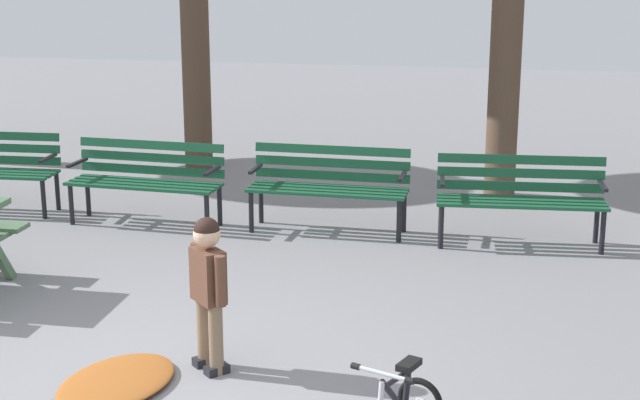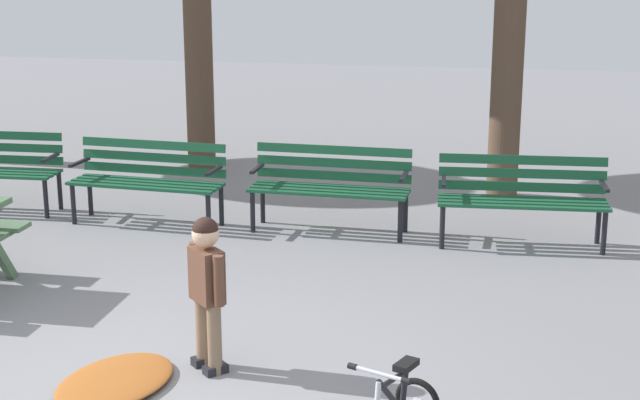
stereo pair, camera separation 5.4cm
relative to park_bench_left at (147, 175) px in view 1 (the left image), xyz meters
The scene contains 6 objects.
ground 4.06m from the park_bench_left, 70.72° to the right, with size 36.00×36.00×0.00m, color gray.
park_bench_left is the anchor object (origin of this frame).
park_bench_right 1.90m from the park_bench_left, ahead, with size 1.61×0.49×0.85m.
park_bench_far_right 3.79m from the park_bench_left, ahead, with size 1.63×0.58×0.85m.
child_standing 3.75m from the park_bench_left, 62.44° to the right, with size 0.32×0.31×1.08m.
leaf_pile 3.92m from the park_bench_left, 71.89° to the right, with size 0.93×0.65×0.07m, color #9E5623.
Camera 1 is at (2.33, -5.29, 2.78)m, focal length 53.79 mm.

